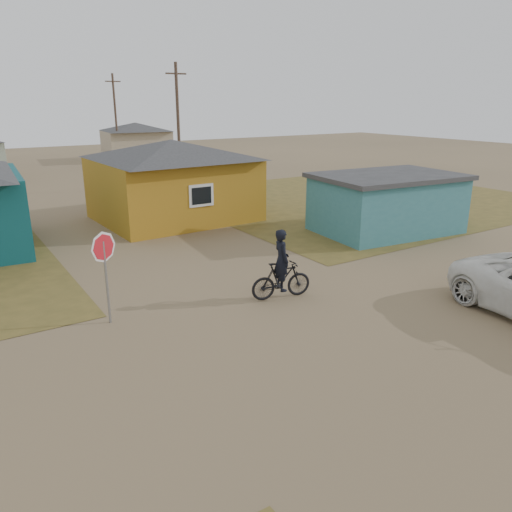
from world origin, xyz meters
The scene contains 9 objects.
ground centered at (0.00, 0.00, 0.00)m, with size 120.00×120.00×0.00m, color #7D6648.
grass_ne centered at (14.00, 13.00, 0.01)m, with size 20.00×18.00×0.00m, color brown.
house_yellow centered at (2.50, 14.00, 2.00)m, with size 7.72×6.76×3.90m.
shed_turquoise centered at (9.50, 6.50, 1.31)m, with size 6.71×4.93×2.60m.
house_beige_east centered at (10.00, 40.00, 1.86)m, with size 6.95×6.05×3.60m.
utility_pole_near centered at (6.50, 22.00, 4.14)m, with size 1.40×0.20×8.00m.
utility_pole_far centered at (7.50, 38.00, 4.14)m, with size 1.40×0.20×8.00m.
stop_sign centered at (-4.02, 3.59, 1.85)m, with size 0.83×0.12×2.53m.
cyclist centered at (0.86, 2.52, 0.78)m, with size 1.96×0.92×2.13m.
Camera 1 is at (-7.37, -8.85, 5.73)m, focal length 35.00 mm.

